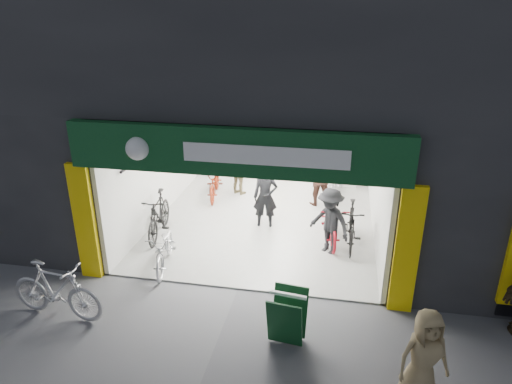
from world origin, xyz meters
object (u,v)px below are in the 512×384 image
(parked_bike, at_px, (56,290))
(bike_right_front, at_px, (351,225))
(pedestrian_near, at_px, (424,357))
(bike_left_front, at_px, (165,249))
(sandwich_board, at_px, (287,316))

(parked_bike, bearing_deg, bike_right_front, -48.78)
(parked_bike, bearing_deg, pedestrian_near, -91.18)
(bike_left_front, height_order, parked_bike, parked_bike)
(parked_bike, distance_m, pedestrian_near, 6.49)
(bike_right_front, xyz_separation_m, sandwich_board, (-1.10, -3.73, -0.03))
(bike_right_front, xyz_separation_m, pedestrian_near, (0.99, -4.65, 0.23))
(sandwich_board, bearing_deg, parked_bike, -171.16)
(bike_right_front, relative_size, pedestrian_near, 1.18)
(pedestrian_near, xyz_separation_m, sandwich_board, (-2.09, 0.92, -0.26))
(parked_bike, bearing_deg, sandwich_board, -82.51)
(bike_left_front, distance_m, pedestrian_near, 5.87)
(bike_right_front, distance_m, sandwich_board, 3.89)
(sandwich_board, bearing_deg, bike_right_front, 80.86)
(bike_left_front, relative_size, sandwich_board, 1.84)
(bike_right_front, bearing_deg, sandwich_board, -106.52)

